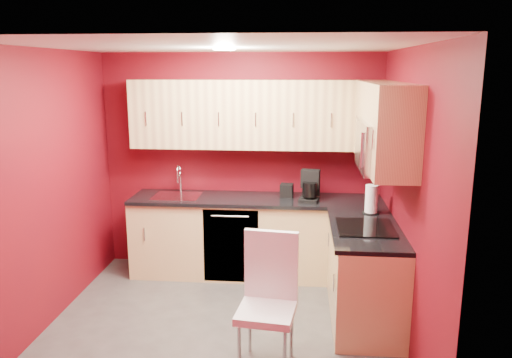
% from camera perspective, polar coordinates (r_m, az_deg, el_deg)
% --- Properties ---
extents(floor, '(3.20, 3.20, 0.00)m').
position_cam_1_polar(floor, '(4.82, -3.79, -16.28)').
color(floor, '#514E4B').
rests_on(floor, ground).
extents(ceiling, '(3.20, 3.20, 0.00)m').
position_cam_1_polar(ceiling, '(4.23, -4.29, 14.93)').
color(ceiling, white).
rests_on(ceiling, wall_back).
extents(wall_back, '(3.20, 0.00, 3.20)m').
position_cam_1_polar(wall_back, '(5.81, -1.68, 1.90)').
color(wall_back, '#640912').
rests_on(wall_back, floor).
extents(wall_front, '(3.20, 0.00, 3.20)m').
position_cam_1_polar(wall_front, '(2.96, -8.68, -8.86)').
color(wall_front, '#640912').
rests_on(wall_front, floor).
extents(wall_left, '(0.00, 3.00, 3.00)m').
position_cam_1_polar(wall_left, '(4.87, -22.94, -1.17)').
color(wall_left, '#640912').
rests_on(wall_left, floor).
extents(wall_right, '(0.00, 3.00, 3.00)m').
position_cam_1_polar(wall_right, '(4.40, 17.03, -2.11)').
color(wall_right, '#640912').
rests_on(wall_right, floor).
extents(base_cabinets_back, '(2.80, 0.60, 0.87)m').
position_cam_1_polar(base_cabinets_back, '(5.71, 0.02, -6.75)').
color(base_cabinets_back, '#E0C580').
rests_on(base_cabinets_back, floor).
extents(base_cabinets_right, '(0.60, 1.30, 0.87)m').
position_cam_1_polar(base_cabinets_right, '(4.84, 12.27, -10.68)').
color(base_cabinets_right, '#E0C580').
rests_on(base_cabinets_right, floor).
extents(countertop_back, '(2.80, 0.63, 0.04)m').
position_cam_1_polar(countertop_back, '(5.56, 0.00, -2.37)').
color(countertop_back, black).
rests_on(countertop_back, base_cabinets_back).
extents(countertop_right, '(0.63, 1.27, 0.04)m').
position_cam_1_polar(countertop_right, '(4.67, 12.36, -5.61)').
color(countertop_right, black).
rests_on(countertop_right, base_cabinets_right).
extents(upper_cabinets_back, '(2.80, 0.35, 0.75)m').
position_cam_1_polar(upper_cabinets_back, '(5.54, 0.13, 7.39)').
color(upper_cabinets_back, '#E6C882').
rests_on(upper_cabinets_back, wall_back).
extents(upper_cabinets_right, '(0.35, 1.55, 0.75)m').
position_cam_1_polar(upper_cabinets_right, '(4.69, 14.34, 6.84)').
color(upper_cabinets_right, '#E6C882').
rests_on(upper_cabinets_right, wall_right).
extents(microwave, '(0.42, 0.76, 0.42)m').
position_cam_1_polar(microwave, '(4.48, 14.26, 3.65)').
color(microwave, silver).
rests_on(microwave, upper_cabinets_right).
extents(cooktop, '(0.50, 0.55, 0.01)m').
position_cam_1_polar(cooktop, '(4.63, 12.37, -5.45)').
color(cooktop, black).
rests_on(cooktop, countertop_right).
extents(sink, '(0.52, 0.42, 0.35)m').
position_cam_1_polar(sink, '(5.72, -9.01, -1.56)').
color(sink, silver).
rests_on(sink, countertop_back).
extents(dishwasher_front, '(0.60, 0.02, 0.82)m').
position_cam_1_polar(dishwasher_front, '(5.47, -2.89, -7.66)').
color(dishwasher_front, black).
rests_on(dishwasher_front, base_cabinets_back).
extents(downlight, '(0.20, 0.20, 0.01)m').
position_cam_1_polar(downlight, '(4.52, -3.65, 14.59)').
color(downlight, white).
rests_on(downlight, ceiling).
extents(coffee_maker, '(0.24, 0.30, 0.33)m').
position_cam_1_polar(coffee_maker, '(5.43, 6.12, -0.80)').
color(coffee_maker, black).
rests_on(coffee_maker, countertop_back).
extents(napkin_holder, '(0.15, 0.15, 0.15)m').
position_cam_1_polar(napkin_holder, '(5.59, 3.53, -1.32)').
color(napkin_holder, black).
rests_on(napkin_holder, countertop_back).
extents(paper_towel, '(0.22, 0.22, 0.28)m').
position_cam_1_polar(paper_towel, '(5.08, 13.04, -2.27)').
color(paper_towel, white).
rests_on(paper_towel, countertop_right).
extents(dining_chair, '(0.48, 0.50, 1.07)m').
position_cam_1_polar(dining_chair, '(3.98, 1.21, -14.14)').
color(dining_chair, white).
rests_on(dining_chair, floor).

